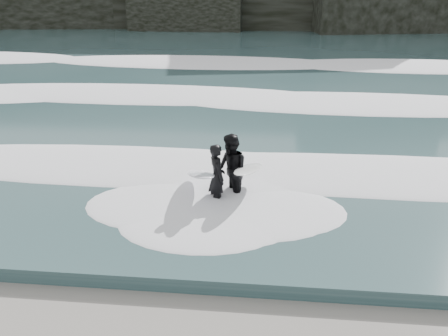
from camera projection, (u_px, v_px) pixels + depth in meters
The scene contains 6 objects.
sea at pixel (274, 55), 32.67m from camera, with size 90.00×52.00×0.30m, color #304B4D.
foam_near at pixel (266, 158), 14.09m from camera, with size 60.00×3.20×0.20m, color white.
foam_mid at pixel (270, 98), 20.55m from camera, with size 60.00×4.00×0.24m, color white.
foam_far at pixel (273, 61), 28.86m from camera, with size 60.00×4.80×0.30m, color white.
surfer_left at pixel (212, 176), 11.74m from camera, with size 1.29×2.16×1.62m.
surfer_right at pixel (232, 171), 11.85m from camera, with size 1.35×1.94×1.78m.
Camera 1 is at (0.18, -4.25, 5.34)m, focal length 40.00 mm.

